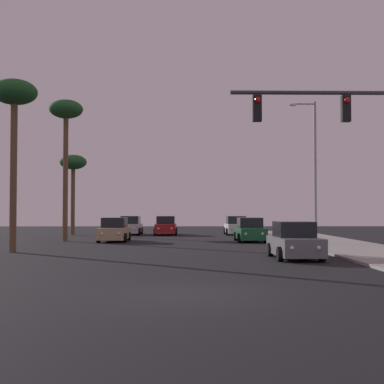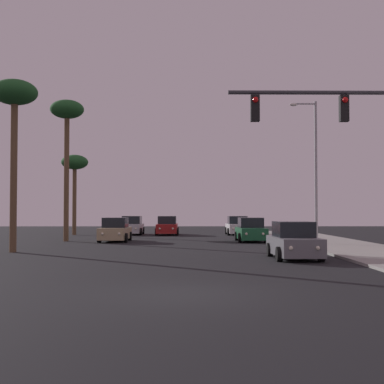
{
  "view_description": "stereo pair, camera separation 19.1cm",
  "coord_description": "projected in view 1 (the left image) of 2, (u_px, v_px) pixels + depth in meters",
  "views": [
    {
      "loc": [
        -0.16,
        -14.05,
        2.18
      ],
      "look_at": [
        0.34,
        15.0,
        3.19
      ],
      "focal_mm": 50.0,
      "sensor_mm": 36.0,
      "label": 1
    },
    {
      "loc": [
        0.04,
        -14.06,
        2.18
      ],
      "look_at": [
        0.34,
        15.0,
        3.19
      ],
      "focal_mm": 50.0,
      "sensor_mm": 36.0,
      "label": 2
    }
  ],
  "objects": [
    {
      "name": "palm_tree_mid",
      "position": [
        66.0,
        118.0,
        38.11
      ],
      "size": [
        2.4,
        2.4,
        10.09
      ],
      "color": "brown",
      "rests_on": "ground"
    },
    {
      "name": "car_silver",
      "position": [
        130.0,
        226.0,
        48.39
      ],
      "size": [
        2.04,
        4.33,
        1.68
      ],
      "rotation": [
        0.0,
        0.0,
        3.12
      ],
      "color": "#B7B7BC",
      "rests_on": "ground"
    },
    {
      "name": "car_white",
      "position": [
        236.0,
        226.0,
        48.02
      ],
      "size": [
        2.04,
        4.32,
        1.68
      ],
      "rotation": [
        0.0,
        0.0,
        3.16
      ],
      "color": "silver",
      "rests_on": "ground"
    },
    {
      "name": "car_green",
      "position": [
        250.0,
        231.0,
        37.62
      ],
      "size": [
        2.04,
        4.32,
        1.68
      ],
      "rotation": [
        0.0,
        0.0,
        3.16
      ],
      "color": "#195933",
      "rests_on": "ground"
    },
    {
      "name": "car_red",
      "position": [
        166.0,
        226.0,
        47.96
      ],
      "size": [
        2.04,
        4.32,
        1.68
      ],
      "rotation": [
        0.0,
        0.0,
        3.13
      ],
      "color": "maroon",
      "rests_on": "ground"
    },
    {
      "name": "car_tan",
      "position": [
        114.0,
        231.0,
        37.6
      ],
      "size": [
        2.04,
        4.33,
        1.68
      ],
      "rotation": [
        0.0,
        0.0,
        3.12
      ],
      "color": "tan",
      "rests_on": "ground"
    },
    {
      "name": "traffic_light_mast",
      "position": [
        358.0,
        138.0,
        18.27
      ],
      "size": [
        6.2,
        0.36,
        6.5
      ],
      "color": "#38383D",
      "rests_on": "sidewalk_right"
    },
    {
      "name": "ground_plane",
      "position": [
        189.0,
        294.0,
        13.97
      ],
      "size": [
        120.0,
        120.0,
        0.0
      ],
      "primitive_type": "plane",
      "color": "black"
    },
    {
      "name": "palm_tree_near",
      "position": [
        14.0,
        102.0,
        28.08
      ],
      "size": [
        2.4,
        2.4,
        9.08
      ],
      "color": "brown",
      "rests_on": "ground"
    },
    {
      "name": "street_lamp",
      "position": [
        313.0,
        164.0,
        33.88
      ],
      "size": [
        1.74,
        0.24,
        9.0
      ],
      "color": "#99999E",
      "rests_on": "sidewalk_right"
    },
    {
      "name": "car_grey",
      "position": [
        294.0,
        242.0,
        24.18
      ],
      "size": [
        2.04,
        4.33,
        1.68
      ],
      "rotation": [
        0.0,
        0.0,
        3.17
      ],
      "color": "slate",
      "rests_on": "ground"
    },
    {
      "name": "palm_tree_far",
      "position": [
        73.0,
        166.0,
        47.99
      ],
      "size": [
        2.4,
        2.4,
        7.2
      ],
      "color": "brown",
      "rests_on": "ground"
    }
  ]
}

